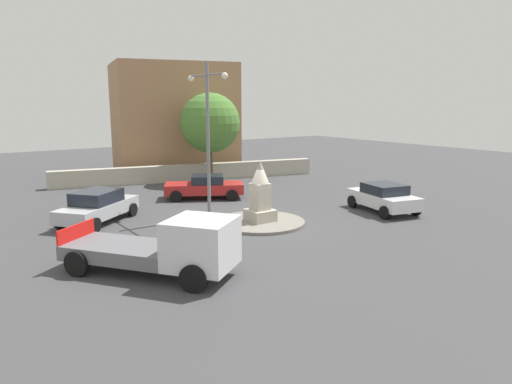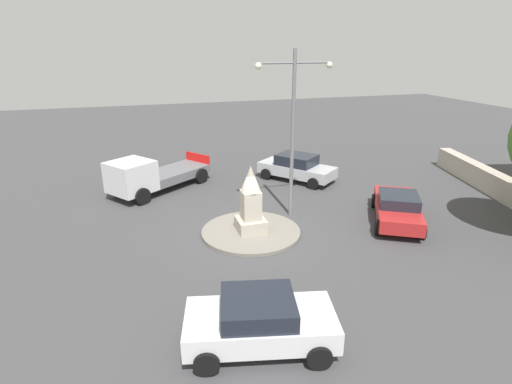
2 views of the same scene
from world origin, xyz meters
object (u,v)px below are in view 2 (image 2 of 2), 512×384
(monument, at_px, (251,203))
(car_white_approaching, at_px, (260,321))
(truck_white_far_side, at_px, (150,176))
(car_red_passing, at_px, (397,207))
(car_silver_waiting, at_px, (297,167))
(streetlamp, at_px, (293,119))

(monument, relative_size, car_white_approaching, 0.67)
(truck_white_far_side, bearing_deg, car_white_approaching, 98.99)
(car_red_passing, bearing_deg, car_silver_waiting, -73.63)
(monument, bearing_deg, car_red_passing, 173.35)
(car_white_approaching, bearing_deg, car_red_passing, -144.76)
(car_white_approaching, height_order, truck_white_far_side, truck_white_far_side)
(car_silver_waiting, distance_m, truck_white_far_side, 8.16)
(car_red_passing, bearing_deg, truck_white_far_side, -34.55)
(car_silver_waiting, bearing_deg, car_red_passing, 106.37)
(car_red_passing, relative_size, truck_white_far_side, 0.82)
(car_red_passing, bearing_deg, monument, -6.65)
(monument, distance_m, car_red_passing, 6.53)
(monument, xyz_separation_m, car_white_approaching, (1.66, 6.49, -0.60))
(monument, xyz_separation_m, streetlamp, (-2.28, -1.35, 3.03))
(car_white_approaching, bearing_deg, car_silver_waiting, -116.23)
(car_red_passing, distance_m, truck_white_far_side, 12.30)
(monument, relative_size, car_silver_waiting, 0.62)
(monument, distance_m, truck_white_far_side, 7.24)
(monument, relative_size, streetlamp, 0.38)
(streetlamp, relative_size, car_white_approaching, 1.74)
(car_silver_waiting, bearing_deg, monument, 53.14)
(car_silver_waiting, bearing_deg, car_white_approaching, 63.77)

